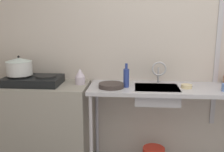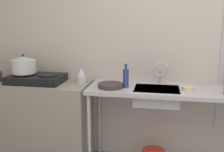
{
  "view_description": "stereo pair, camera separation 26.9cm",
  "coord_description": "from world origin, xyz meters",
  "px_view_note": "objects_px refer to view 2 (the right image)",
  "views": [
    {
      "loc": [
        -0.5,
        -1.24,
        1.59
      ],
      "look_at": [
        -0.71,
        1.38,
        1.01
      ],
      "focal_mm": 41.83,
      "sensor_mm": 36.0,
      "label": 1
    },
    {
      "loc": [
        -0.23,
        -1.2,
        1.59
      ],
      "look_at": [
        -0.71,
        1.38,
        1.01
      ],
      "focal_mm": 41.83,
      "sensor_mm": 36.0,
      "label": 2
    }
  ],
  "objects_px": {
    "pot_on_left_burner": "(24,65)",
    "sink_basin": "(156,96)",
    "small_bowl_on_drainboard": "(188,88)",
    "faucet": "(160,71)",
    "percolator": "(81,76)",
    "bottle_by_sink": "(126,78)",
    "stove": "(36,78)",
    "frying_pan": "(111,85)"
  },
  "relations": [
    {
      "from": "small_bowl_on_drainboard",
      "to": "faucet",
      "type": "bearing_deg",
      "value": 151.12
    },
    {
      "from": "frying_pan",
      "to": "bottle_by_sink",
      "type": "distance_m",
      "value": 0.17
    },
    {
      "from": "frying_pan",
      "to": "bottle_by_sink",
      "type": "xyz_separation_m",
      "value": [
        0.15,
        0.03,
        0.08
      ]
    },
    {
      "from": "faucet",
      "to": "small_bowl_on_drainboard",
      "type": "xyz_separation_m",
      "value": [
        0.27,
        -0.15,
        -0.14
      ]
    },
    {
      "from": "small_bowl_on_drainboard",
      "to": "bottle_by_sink",
      "type": "xyz_separation_m",
      "value": [
        -0.61,
        -0.01,
        0.08
      ]
    },
    {
      "from": "stove",
      "to": "faucet",
      "type": "bearing_deg",
      "value": 5.2
    },
    {
      "from": "frying_pan",
      "to": "faucet",
      "type": "bearing_deg",
      "value": 20.99
    },
    {
      "from": "stove",
      "to": "small_bowl_on_drainboard",
      "type": "bearing_deg",
      "value": -0.94
    },
    {
      "from": "small_bowl_on_drainboard",
      "to": "bottle_by_sink",
      "type": "height_order",
      "value": "bottle_by_sink"
    },
    {
      "from": "stove",
      "to": "frying_pan",
      "type": "xyz_separation_m",
      "value": [
        0.84,
        -0.07,
        -0.02
      ]
    },
    {
      "from": "sink_basin",
      "to": "frying_pan",
      "type": "height_order",
      "value": "frying_pan"
    },
    {
      "from": "sink_basin",
      "to": "faucet",
      "type": "xyz_separation_m",
      "value": [
        0.03,
        0.14,
        0.23
      ]
    },
    {
      "from": "stove",
      "to": "frying_pan",
      "type": "bearing_deg",
      "value": -4.61
    },
    {
      "from": "stove",
      "to": "frying_pan",
      "type": "distance_m",
      "value": 0.84
    },
    {
      "from": "stove",
      "to": "percolator",
      "type": "bearing_deg",
      "value": 5.81
    },
    {
      "from": "pot_on_left_burner",
      "to": "bottle_by_sink",
      "type": "xyz_separation_m",
      "value": [
        1.13,
        -0.03,
        -0.09
      ]
    },
    {
      "from": "stove",
      "to": "small_bowl_on_drainboard",
      "type": "height_order",
      "value": "stove"
    },
    {
      "from": "sink_basin",
      "to": "small_bowl_on_drainboard",
      "type": "bearing_deg",
      "value": -1.2
    },
    {
      "from": "sink_basin",
      "to": "bottle_by_sink",
      "type": "bearing_deg",
      "value": -177.44
    },
    {
      "from": "percolator",
      "to": "faucet",
      "type": "height_order",
      "value": "faucet"
    },
    {
      "from": "percolator",
      "to": "faucet",
      "type": "xyz_separation_m",
      "value": [
        0.84,
        0.07,
        0.07
      ]
    },
    {
      "from": "frying_pan",
      "to": "bottle_by_sink",
      "type": "relative_size",
      "value": 1.05
    },
    {
      "from": "pot_on_left_burner",
      "to": "percolator",
      "type": "relative_size",
      "value": 1.6
    },
    {
      "from": "pot_on_left_burner",
      "to": "frying_pan",
      "type": "distance_m",
      "value": 1.0
    },
    {
      "from": "percolator",
      "to": "small_bowl_on_drainboard",
      "type": "relative_size",
      "value": 1.56
    },
    {
      "from": "small_bowl_on_drainboard",
      "to": "bottle_by_sink",
      "type": "relative_size",
      "value": 0.45
    },
    {
      "from": "pot_on_left_burner",
      "to": "stove",
      "type": "bearing_deg",
      "value": -0.0
    },
    {
      "from": "bottle_by_sink",
      "to": "small_bowl_on_drainboard",
      "type": "bearing_deg",
      "value": 0.73
    },
    {
      "from": "stove",
      "to": "bottle_by_sink",
      "type": "distance_m",
      "value": 0.99
    },
    {
      "from": "pot_on_left_burner",
      "to": "small_bowl_on_drainboard",
      "type": "distance_m",
      "value": 1.75
    },
    {
      "from": "faucet",
      "to": "bottle_by_sink",
      "type": "height_order",
      "value": "same"
    },
    {
      "from": "small_bowl_on_drainboard",
      "to": "stove",
      "type": "bearing_deg",
      "value": 179.06
    },
    {
      "from": "stove",
      "to": "pot_on_left_burner",
      "type": "xyz_separation_m",
      "value": [
        -0.14,
        0.0,
        0.15
      ]
    },
    {
      "from": "pot_on_left_burner",
      "to": "sink_basin",
      "type": "relative_size",
      "value": 0.61
    },
    {
      "from": "pot_on_left_burner",
      "to": "faucet",
      "type": "height_order",
      "value": "pot_on_left_burner"
    },
    {
      "from": "percolator",
      "to": "sink_basin",
      "type": "xyz_separation_m",
      "value": [
        0.81,
        -0.07,
        -0.16
      ]
    },
    {
      "from": "pot_on_left_burner",
      "to": "sink_basin",
      "type": "bearing_deg",
      "value": -0.79
    },
    {
      "from": "stove",
      "to": "sink_basin",
      "type": "bearing_deg",
      "value": -0.88
    },
    {
      "from": "frying_pan",
      "to": "small_bowl_on_drainboard",
      "type": "distance_m",
      "value": 0.76
    },
    {
      "from": "faucet",
      "to": "small_bowl_on_drainboard",
      "type": "relative_size",
      "value": 2.25
    },
    {
      "from": "bottle_by_sink",
      "to": "pot_on_left_burner",
      "type": "bearing_deg",
      "value": 178.28
    },
    {
      "from": "pot_on_left_burner",
      "to": "percolator",
      "type": "distance_m",
      "value": 0.65
    }
  ]
}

